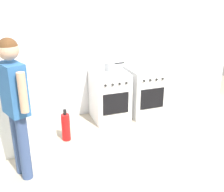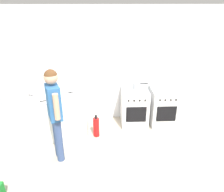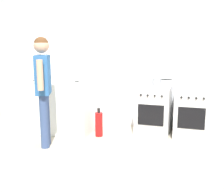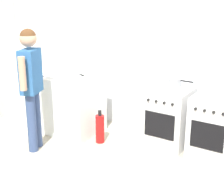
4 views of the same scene
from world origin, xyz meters
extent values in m
plane|color=#ADA38E|center=(0.00, 0.00, 0.00)|extent=(8.00, 8.00, 0.00)
cube|color=silver|center=(0.00, 1.95, 1.30)|extent=(6.00, 0.10, 2.60)
cube|color=white|center=(-1.35, 1.20, 0.45)|extent=(1.30, 0.70, 0.90)
cube|color=white|center=(0.35, 1.58, 0.42)|extent=(0.59, 0.60, 0.85)
cube|color=black|center=(0.35, 1.27, 0.40)|extent=(0.44, 0.01, 0.36)
cylinder|color=black|center=(0.22, 1.46, 0.85)|extent=(0.19, 0.19, 0.01)
cylinder|color=black|center=(0.48, 1.46, 0.85)|extent=(0.19, 0.19, 0.01)
cylinder|color=black|center=(0.22, 1.70, 0.85)|extent=(0.19, 0.19, 0.01)
cylinder|color=black|center=(0.48, 1.70, 0.85)|extent=(0.19, 0.19, 0.01)
cylinder|color=black|center=(0.17, 1.26, 0.74)|extent=(0.04, 0.02, 0.04)
cylinder|color=black|center=(0.29, 1.26, 0.74)|extent=(0.04, 0.02, 0.04)
cylinder|color=black|center=(0.41, 1.26, 0.74)|extent=(0.04, 0.02, 0.04)
cylinder|color=black|center=(0.53, 1.26, 0.74)|extent=(0.04, 0.02, 0.04)
cube|color=white|center=(1.01, 1.58, 0.42)|extent=(0.58, 0.60, 0.85)
cube|color=black|center=(1.01, 1.27, 0.40)|extent=(0.43, 0.01, 0.36)
cylinder|color=black|center=(0.88, 1.46, 0.85)|extent=(0.18, 0.18, 0.01)
cylinder|color=black|center=(1.14, 1.46, 0.85)|extent=(0.18, 0.18, 0.01)
cylinder|color=black|center=(0.88, 1.70, 0.85)|extent=(0.18, 0.18, 0.01)
cylinder|color=black|center=(1.14, 1.70, 0.85)|extent=(0.18, 0.18, 0.01)
cylinder|color=black|center=(0.84, 1.26, 0.74)|extent=(0.04, 0.02, 0.04)
cylinder|color=black|center=(0.96, 1.26, 0.74)|extent=(0.04, 0.02, 0.04)
cylinder|color=black|center=(1.07, 1.26, 0.74)|extent=(0.04, 0.02, 0.04)
cylinder|color=black|center=(1.19, 1.26, 0.74)|extent=(0.04, 0.02, 0.04)
cylinder|color=gray|center=(0.38, 1.67, 0.92)|extent=(0.17, 0.17, 0.13)
cylinder|color=black|center=(0.56, 1.67, 0.96)|extent=(0.18, 0.02, 0.02)
cube|color=silver|center=(-1.42, 1.00, 0.90)|extent=(0.10, 0.05, 0.01)
cube|color=black|center=(-1.52, 0.97, 0.91)|extent=(0.11, 0.06, 0.01)
cube|color=silver|center=(-1.72, 1.25, 0.90)|extent=(0.14, 0.06, 0.01)
cube|color=black|center=(-1.84, 1.27, 0.91)|extent=(0.11, 0.04, 0.01)
cube|color=silver|center=(-1.18, 1.42, 0.90)|extent=(0.20, 0.11, 0.01)
cube|color=black|center=(-1.04, 1.36, 0.91)|extent=(0.11, 0.07, 0.01)
cylinder|color=#384C7A|center=(-1.15, 0.36, 0.42)|extent=(0.13, 0.13, 0.84)
cylinder|color=#384C7A|center=(-1.21, 0.51, 0.42)|extent=(0.13, 0.13, 0.84)
cube|color=#2D609E|center=(-1.18, 0.43, 1.13)|extent=(0.31, 0.39, 0.59)
cylinder|color=tan|center=(-1.09, 0.21, 1.16)|extent=(0.09, 0.09, 0.44)
cylinder|color=tan|center=(-1.27, 0.66, 1.16)|extent=(0.09, 0.09, 0.44)
sphere|color=tan|center=(-1.18, 0.43, 1.57)|extent=(0.23, 0.23, 0.23)
sphere|color=brown|center=(-1.18, 0.43, 1.59)|extent=(0.22, 0.22, 0.22)
cylinder|color=red|center=(-0.52, 1.10, 0.21)|extent=(0.13, 0.13, 0.42)
cylinder|color=black|center=(-0.52, 1.10, 0.46)|extent=(0.05, 0.05, 0.08)
cube|color=white|center=(-2.30, 1.68, 1.00)|extent=(0.48, 0.44, 2.00)
camera|label=1|loc=(-1.14, -2.67, 2.19)|focal=45.00mm
camera|label=2|loc=(-0.35, -2.86, 2.70)|focal=35.00mm
camera|label=3|loc=(1.04, -3.31, 1.66)|focal=45.00mm
camera|label=4|loc=(2.16, -2.74, 2.20)|focal=55.00mm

